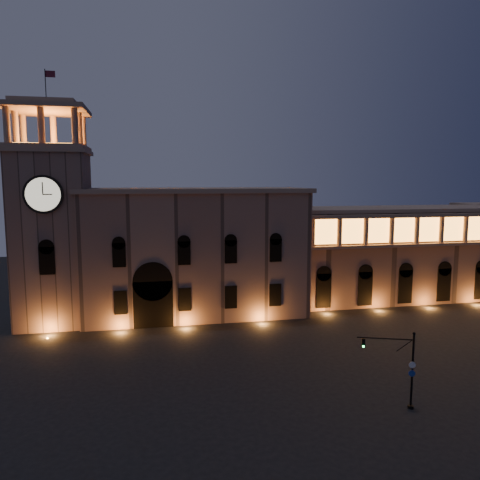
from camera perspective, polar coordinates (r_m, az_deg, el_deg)
The scene contains 5 objects.
ground at distance 47.39m, azimuth -0.04°, elevation -15.88°, with size 160.00×160.00×0.00m, color black.
government_building at distance 65.74m, azimuth -5.56°, elevation -1.40°, with size 30.80×12.80×17.60m.
clock_tower at distance 65.13m, azimuth -21.86°, elevation 1.34°, with size 9.80×9.80×32.40m.
colonnade_wing at distance 78.82m, azimuth 19.78°, elevation -1.41°, with size 40.60×11.50×14.50m.
traffic_light at distance 41.72m, azimuth 19.16°, elevation -14.53°, with size 4.50×1.81×6.51m.
Camera 1 is at (-8.50, -42.75, 18.62)m, focal length 35.00 mm.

